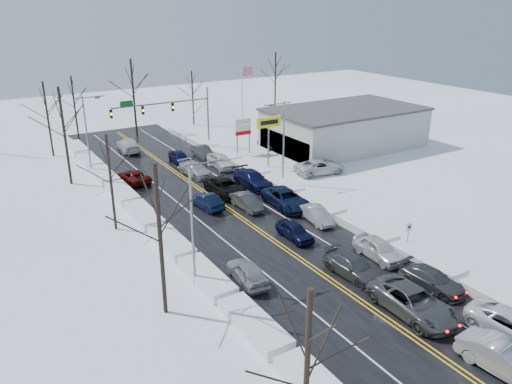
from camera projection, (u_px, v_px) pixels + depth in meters
ground at (266, 236)px, 42.33m from camera, size 160.00×160.00×0.00m
road_surface at (254, 227)px, 43.92m from camera, size 14.00×84.00×0.01m
snow_bank_left at (174, 248)px, 40.21m from camera, size 1.92×72.00×0.74m
snow_bank_right at (322, 210)px, 47.63m from camera, size 1.92×72.00×0.74m
traffic_signal_mast at (173, 110)px, 64.34m from camera, size 13.28×0.39×8.00m
tires_plus_sign at (269, 126)px, 58.40m from camera, size 3.20×0.34×6.00m
used_vehicles_sign at (243, 129)px, 63.78m from camera, size 2.20×0.22×4.65m
speed_limit_sign at (409, 231)px, 39.37m from camera, size 0.55×0.09×2.35m
flagpole at (243, 96)px, 71.49m from camera, size 1.87×1.20×10.00m
dealership_building at (344, 127)px, 67.40m from camera, size 20.40×12.40×5.30m
streetlight_ne at (282, 136)px, 52.44m from camera, size 3.20×0.25×9.00m
streetlight_sw at (195, 215)px, 33.19m from camera, size 3.20×0.25×9.00m
streetlight_nw at (88, 129)px, 55.49m from camera, size 3.20×0.25×9.00m
tree_left_a at (308, 351)px, 18.79m from camera, size 3.60×3.60×9.00m
tree_left_b at (158, 212)px, 29.44m from camera, size 4.00×4.00×10.00m
tree_left_c at (109, 164)px, 41.45m from camera, size 3.40×3.40×8.50m
tree_left_d at (62, 117)px, 51.76m from camera, size 4.20×4.20×10.50m
tree_left_e at (46, 105)px, 61.76m from camera, size 3.80×3.80×9.50m
tree_far_b at (73, 95)px, 69.80m from camera, size 3.60×3.60×9.00m
tree_far_c at (132, 83)px, 71.61m from camera, size 4.40×4.40×11.00m
tree_far_d at (192, 87)px, 78.30m from camera, size 3.40×3.40×8.50m
tree_far_e at (275, 71)px, 86.00m from camera, size 4.20×4.20×10.50m
queued_car_1 at (503, 373)px, 26.71m from camera, size 2.26×5.28×1.69m
queued_car_2 at (411, 313)px, 31.81m from camera, size 3.04×6.26×1.72m
queued_car_3 at (353, 276)px, 36.14m from camera, size 2.36×5.18×1.47m
queued_car_4 at (294, 238)px, 41.84m from camera, size 1.70×4.08×1.38m
queued_car_5 at (247, 208)px, 47.88m from camera, size 1.69×4.35×1.41m
queued_car_6 at (226, 194)px, 51.36m from camera, size 2.78×5.81×1.60m
queued_car_7 at (195, 175)px, 57.03m from camera, size 2.56×5.21×1.46m
queued_car_8 at (180, 163)px, 61.27m from camera, size 1.97×4.47×1.50m
queued_car_10 at (511, 335)px, 29.69m from camera, size 3.06×5.63×1.50m
queued_car_11 at (431, 288)px, 34.57m from camera, size 2.54×4.97×1.38m
queued_car_12 at (378, 258)px, 38.68m from camera, size 2.10×4.73×1.58m
queued_car_13 at (316, 221)px, 45.05m from camera, size 1.86×4.29×1.37m
queued_car_14 at (286, 207)px, 48.27m from camera, size 3.19×6.19×1.67m
queued_car_15 at (253, 186)px, 53.62m from camera, size 2.40×5.71×1.65m
queued_car_16 at (221, 167)px, 59.67m from camera, size 2.15×4.98×1.67m
queued_car_17 at (203, 158)px, 63.45m from camera, size 1.67×4.55×1.49m
oncoming_car_0 at (207, 208)px, 48.02m from camera, size 1.99×4.51×1.44m
oncoming_car_1 at (134, 182)px, 54.85m from camera, size 2.82×5.10×1.35m
oncoming_car_2 at (129, 151)px, 66.24m from camera, size 2.82×5.93×1.67m
oncoming_car_3 at (248, 281)px, 35.41m from camera, size 2.25×4.63×1.52m
parked_car_0 at (320, 173)px, 57.59m from camera, size 6.24×3.51×1.64m
parked_car_1 at (309, 158)px, 63.42m from camera, size 2.57×5.48×1.55m
parked_car_2 at (271, 148)px, 67.55m from camera, size 2.34×5.14×1.71m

